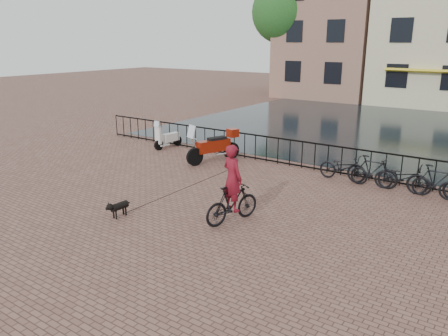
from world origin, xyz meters
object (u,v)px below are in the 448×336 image
Objects in this scene: cyclist at (232,189)px; scooter at (168,133)px; motorcycle at (214,142)px; dog at (119,208)px.

scooter is at bearing -20.22° from cyclist.
motorcycle reaches higher than scooter.
dog is 0.32× the size of motorcycle.
motorcycle is (-1.17, 5.84, 0.55)m from dog.
cyclist is at bearing -31.16° from scooter.
scooter is (-6.87, 5.16, -0.27)m from cyclist.
cyclist is 1.68× the size of scooter.
cyclist is 3.10m from dog.
cyclist is 1.07× the size of motorcycle.
motorcycle is at bearing 104.75° from dog.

